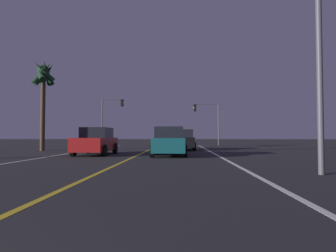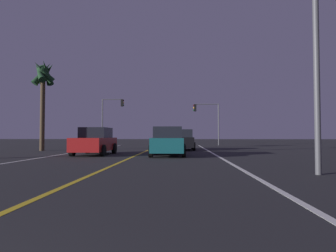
# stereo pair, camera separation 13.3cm
# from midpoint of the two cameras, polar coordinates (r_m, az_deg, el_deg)

# --- Properties ---
(lane_edge_right) EXTENTS (0.16, 41.31, 0.01)m
(lane_edge_right) POSITION_cam_midpoint_polar(r_m,az_deg,el_deg) (14.96, 10.92, -6.46)
(lane_edge_right) COLOR silver
(lane_edge_right) RESTS_ON ground
(lane_edge_left) EXTENTS (0.16, 41.31, 0.01)m
(lane_edge_left) POSITION_cam_midpoint_polar(r_m,az_deg,el_deg) (16.60, -24.58, -5.87)
(lane_edge_left) COLOR silver
(lane_edge_left) RESTS_ON ground
(lane_center_divider) EXTENTS (0.16, 41.31, 0.01)m
(lane_center_divider) POSITION_cam_midpoint_polar(r_m,az_deg,el_deg) (15.04, -7.79, -6.46)
(lane_center_divider) COLOR gold
(lane_center_divider) RESTS_ON ground
(car_oncoming) EXTENTS (2.02, 4.30, 1.70)m
(car_oncoming) POSITION_cam_midpoint_polar(r_m,az_deg,el_deg) (18.31, -14.43, -3.04)
(car_oncoming) COLOR black
(car_oncoming) RESTS_ON ground
(car_lead_same_lane) EXTENTS (2.02, 4.30, 1.70)m
(car_lead_same_lane) POSITION_cam_midpoint_polar(r_m,az_deg,el_deg) (16.82, 0.07, -3.21)
(car_lead_same_lane) COLOR black
(car_lead_same_lane) RESTS_ON ground
(car_ahead_far) EXTENTS (2.02, 4.30, 1.70)m
(car_ahead_far) POSITION_cam_midpoint_polar(r_m,az_deg,el_deg) (23.83, 2.85, -2.84)
(car_ahead_far) COLOR black
(car_ahead_far) RESTS_ON ground
(traffic_light_near_right) EXTENTS (3.25, 0.36, 5.22)m
(traffic_light_near_right) POSITION_cam_midpoint_polar(r_m,az_deg,el_deg) (36.15, 7.54, 2.35)
(traffic_light_near_right) COLOR #4C4C51
(traffic_light_near_right) RESTS_ON ground
(traffic_light_near_left) EXTENTS (2.87, 0.36, 5.89)m
(traffic_light_near_left) POSITION_cam_midpoint_polar(r_m,az_deg,el_deg) (37.11, -11.23, 2.94)
(traffic_light_near_left) COLOR #4C4C51
(traffic_light_near_left) RESTS_ON ground
(street_lamp_right_near) EXTENTS (2.12, 0.44, 7.72)m
(street_lamp_right_near) POSITION_cam_midpoint_polar(r_m,az_deg,el_deg) (10.35, 25.06, 19.38)
(street_lamp_right_near) COLOR #4C4C51
(street_lamp_right_near) RESTS_ON ground
(palm_tree_left_mid) EXTENTS (2.28, 2.16, 7.26)m
(palm_tree_left_mid) POSITION_cam_midpoint_polar(r_m,az_deg,el_deg) (24.90, -23.80, 8.67)
(palm_tree_left_mid) COLOR #473826
(palm_tree_left_mid) RESTS_ON ground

